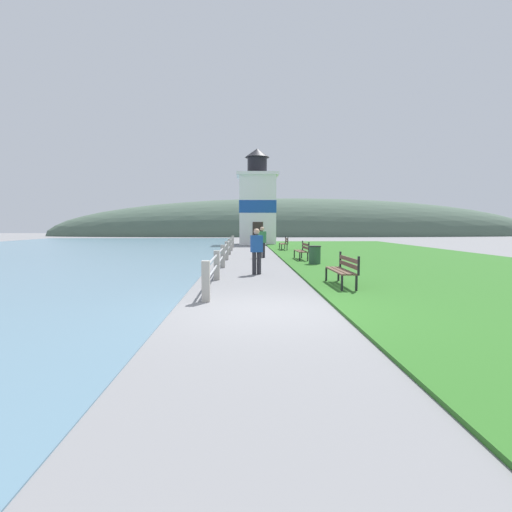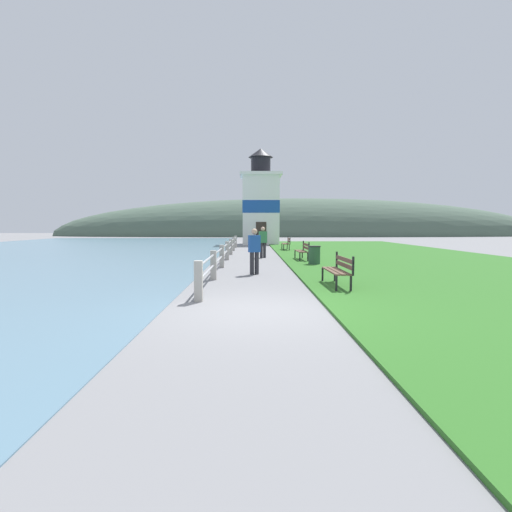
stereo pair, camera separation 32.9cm
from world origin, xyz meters
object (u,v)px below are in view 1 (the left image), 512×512
Objects in this scene: park_bench_midway at (303,250)px; trash_bin at (315,255)px; person_by_railing at (262,241)px; park_bench_near at (343,268)px; lighthouse at (257,204)px; park_bench_far at (284,243)px; person_strolling at (257,250)px.

park_bench_midway is 2.10× the size of trash_bin.
park_bench_midway is 1.08× the size of person_by_railing.
lighthouse reaches higher than park_bench_near.
trash_bin is (2.09, -3.96, -0.46)m from person_by_railing.
park_bench_near and park_bench_far have the same top height.
trash_bin is at bearing -57.41° from person_strolling.
park_bench_near is 6.15m from trash_bin.
park_bench_far is at bearing -34.45° from person_by_railing.
park_bench_near is 1.18× the size of person_strolling.
lighthouse is 19.39m from trash_bin.
park_bench_midway is 7.77m from park_bench_far.
lighthouse is (-1.56, 9.09, 3.09)m from park_bench_far.
lighthouse is 10.15× the size of trash_bin.
person_by_railing is at bearing 73.57° from park_bench_far.
lighthouse is (-1.65, 16.86, 3.09)m from park_bench_midway.
person_strolling reaches higher than trash_bin.
trash_bin is (1.85, -19.04, -3.21)m from lighthouse.
person_by_railing is (-0.24, -15.08, -2.74)m from lighthouse.
person_by_railing reaches higher than trash_bin.
lighthouse reaches higher than person_strolling.
lighthouse reaches higher than person_by_railing.
person_strolling reaches higher than park_bench_far.
lighthouse reaches higher than trash_bin.
park_bench_near is at bearing 88.05° from park_bench_midway.
trash_bin is (0.20, -2.17, -0.11)m from park_bench_midway.
park_bench_midway is 0.21× the size of lighthouse.
park_bench_far is 13.28m from person_strolling.
park_bench_near is 8.31m from park_bench_midway.
lighthouse is at bearing 95.56° from trash_bin.
person_by_railing is 4.50m from trash_bin.
person_by_railing is (-1.80, 10.10, 0.35)m from park_bench_near.
lighthouse is (-1.56, 25.17, 3.09)m from park_bench_near.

